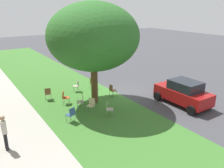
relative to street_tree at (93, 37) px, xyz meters
name	(u,v)px	position (x,y,z in m)	size (l,w,h in m)	color
ground	(119,92)	(0.64, -2.43, -4.37)	(80.00, 80.00, 0.00)	#424247
grass_verge	(80,101)	(0.64, 0.77, -4.37)	(48.00, 6.00, 0.01)	#3D752D
sidewalk_strip	(12,118)	(0.64, 5.17, -4.37)	(48.00, 2.80, 0.01)	#ADA89E
street_tree	(93,37)	(0.00, 0.00, 0.00)	(5.77, 5.77, 6.51)	brown
chair_0	(112,90)	(0.19, -1.54, -3.85)	(0.43, 0.44, 0.88)	brown
chair_1	(77,85)	(2.52, 0.13, -3.85)	(0.58, 0.58, 0.88)	#ADA393
chair_2	(48,93)	(2.09, 2.50, -3.85)	(0.53, 0.52, 0.88)	brown
chair_3	(65,97)	(0.80, 1.81, -3.85)	(0.58, 0.58, 0.88)	#C64C1E
chair_4	(91,104)	(-1.24, 0.95, -3.85)	(0.57, 0.58, 0.88)	beige
chair_5	(81,101)	(-0.41, 1.22, -3.85)	(0.53, 0.54, 0.88)	#ADA393
chair_6	(109,108)	(-2.33, 0.40, -3.85)	(0.57, 0.58, 0.88)	#ADA393
chair_7	(93,82)	(2.44, -1.23, -3.85)	(0.58, 0.58, 0.88)	olive
chair_8	(71,114)	(-1.80, 2.53, -3.85)	(0.53, 0.53, 0.88)	#335184
parked_car	(183,92)	(-3.58, -4.59, -3.53)	(3.70, 1.92, 1.65)	maroon
pedestrian_0	(4,131)	(-2.58, 6.05, -3.45)	(0.37, 0.22, 1.69)	black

